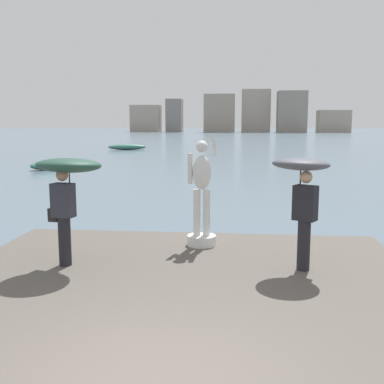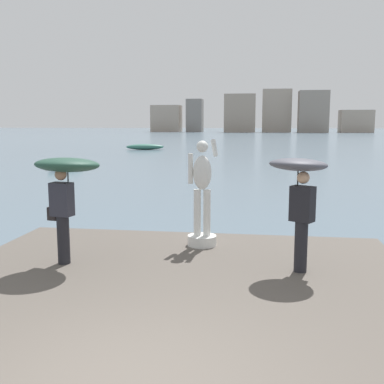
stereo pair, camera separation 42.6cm
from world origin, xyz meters
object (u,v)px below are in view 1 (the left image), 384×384
(statue_white_figure, at_px, (202,202))
(boat_mid, at_px, (49,164))
(boat_far, at_px, (127,147))
(onlooker_right, at_px, (302,183))
(onlooker_left, at_px, (67,178))

(statue_white_figure, distance_m, boat_mid, 22.18)
(boat_mid, bearing_deg, statue_white_figure, -59.57)
(boat_mid, bearing_deg, boat_far, 89.76)
(onlooker_right, bearing_deg, boat_far, 107.40)
(onlooker_right, xyz_separation_m, boat_far, (-12.96, 41.36, -1.62))
(boat_mid, relative_size, boat_far, 0.87)
(statue_white_figure, relative_size, onlooker_right, 1.12)
(onlooker_left, distance_m, boat_mid, 22.63)
(statue_white_figure, height_order, onlooker_right, statue_white_figure)
(statue_white_figure, bearing_deg, boat_mid, 120.43)
(onlooker_right, bearing_deg, onlooker_left, -177.36)
(statue_white_figure, distance_m, onlooker_right, 2.38)
(statue_white_figure, bearing_deg, onlooker_right, -37.56)
(onlooker_right, height_order, boat_mid, onlooker_right)
(boat_mid, height_order, boat_far, boat_far)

